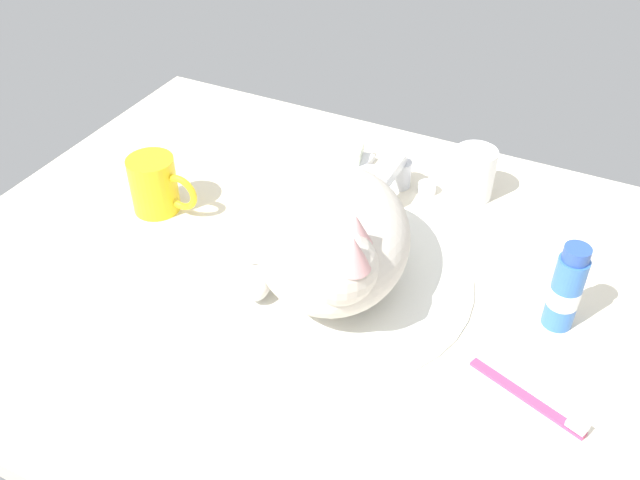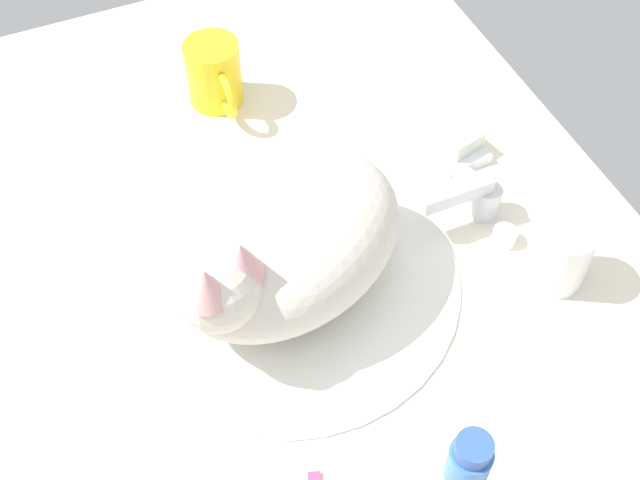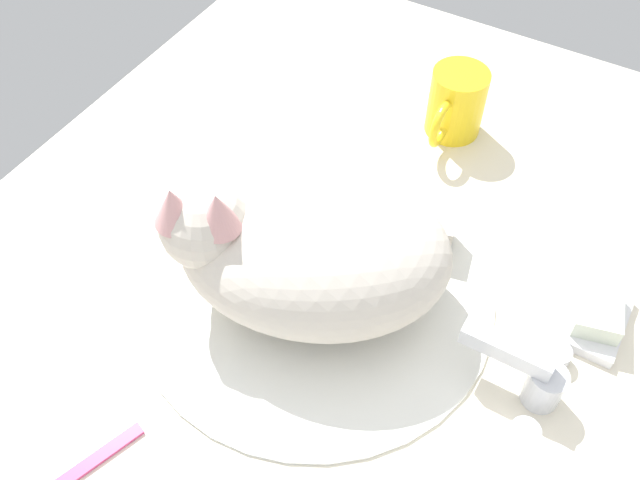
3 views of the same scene
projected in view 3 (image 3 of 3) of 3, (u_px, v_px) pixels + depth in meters
The scene contains 7 objects.
ground_plane at pixel (315, 299), 74.04cm from camera, with size 110.00×82.50×3.00cm, color silver.
sink_basin at pixel (315, 289), 72.61cm from camera, with size 37.85×37.85×0.70cm, color silver.
faucet at pixel (533, 378), 63.32cm from camera, with size 12.12×10.45×6.47cm.
cat at pixel (304, 244), 67.09cm from camera, with size 28.32×32.26×16.16cm.
coffee_mug at pixel (455, 104), 85.28cm from camera, with size 11.20×7.04×8.79cm.
soap_dish at pixel (592, 318), 70.00cm from camera, with size 9.00×6.40×1.20cm, color white.
soap_bar at pixel (597, 309), 68.64cm from camera, with size 6.36×4.56×2.30cm, color silver.
Camera 3 is at (35.66, 21.21, 60.16)cm, focal length 38.48 mm.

